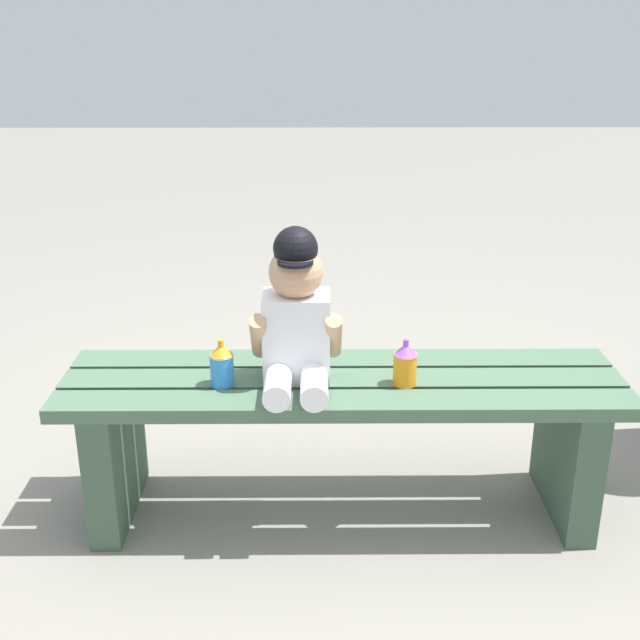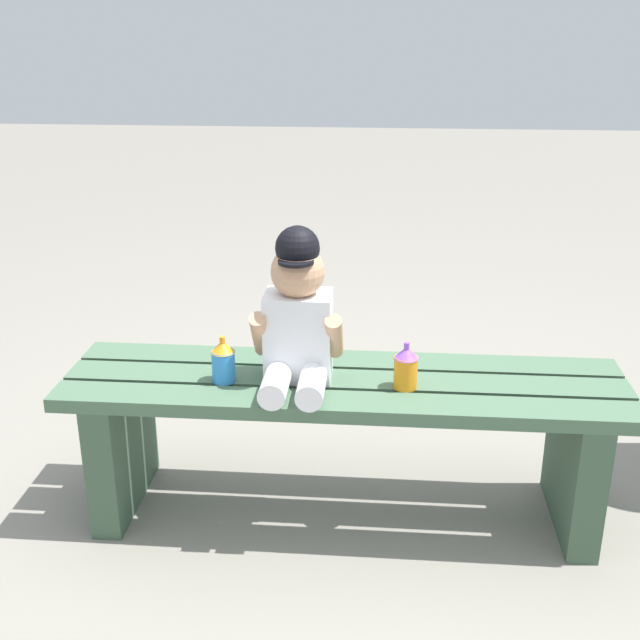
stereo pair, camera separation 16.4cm
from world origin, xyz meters
name	(u,v)px [view 2 (the right image)]	position (x,y,z in m)	size (l,w,h in m)	color
ground_plane	(343,510)	(0.00, 0.00, 0.00)	(16.00, 16.00, 0.00)	gray
park_bench	(344,422)	(0.00, 0.00, 0.28)	(1.47, 0.37, 0.41)	#47664C
child_figure	(297,316)	(-0.12, -0.02, 0.58)	(0.23, 0.27, 0.40)	white
sippy_cup_left	(223,360)	(-0.31, -0.04, 0.47)	(0.06, 0.06, 0.12)	#338CE5
sippy_cup_right	(406,367)	(0.16, -0.04, 0.47)	(0.06, 0.06, 0.12)	orange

